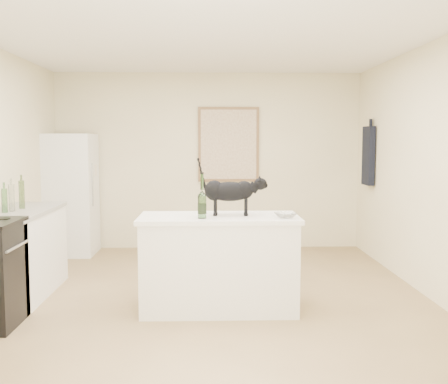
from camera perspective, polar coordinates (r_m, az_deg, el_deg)
floor at (r=5.36m, az=-1.69°, el=-11.85°), size 5.50×5.50×0.00m
ceiling at (r=5.21m, az=-1.77°, el=16.58°), size 5.50×5.50×0.00m
wall_back at (r=7.87m, az=-1.70°, el=3.33°), size 4.50×0.00×4.50m
wall_front at (r=2.38m, az=-1.81°, el=-1.71°), size 4.50×0.00×4.50m
wall_right at (r=5.59m, az=22.01°, el=2.04°), size 0.00×5.50×5.50m
island_base at (r=5.05m, az=-0.56°, el=-7.87°), size 1.44×0.67×0.86m
island_top at (r=4.97m, az=-0.56°, el=-2.81°), size 1.50×0.70×0.04m
left_cabinets at (r=5.88m, az=-21.20°, el=-6.34°), size 0.60×1.40×0.86m
left_countertop at (r=5.80m, az=-21.36°, el=-1.99°), size 0.62×1.44×0.04m
fridge at (r=7.75m, az=-16.26°, el=-0.25°), size 0.68×0.68×1.70m
artwork_frame at (r=7.84m, az=0.50°, el=5.15°), size 0.90×0.03×1.10m
artwork_canvas at (r=7.82m, az=0.50°, el=5.15°), size 0.82×0.00×1.02m
hanging_garment at (r=7.49m, az=15.32°, el=3.79°), size 0.08×0.34×0.80m
black_cat at (r=4.98m, az=0.61°, el=-0.22°), size 0.58×0.20×0.40m
wine_bottle at (r=4.79m, az=-2.39°, el=-0.67°), size 0.10×0.10×0.37m
glass_bowl at (r=4.85m, az=6.64°, el=-2.52°), size 0.23×0.23×0.05m
fridge_paper at (r=7.73m, az=-13.70°, el=2.32°), size 0.01×0.12×0.16m
counter_bottle_cluster at (r=5.73m, az=-21.79°, el=-0.54°), size 0.12×0.37×0.29m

